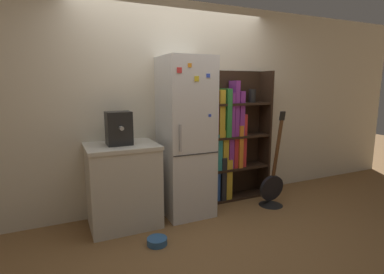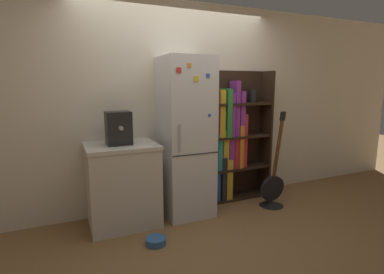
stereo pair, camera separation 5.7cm
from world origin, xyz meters
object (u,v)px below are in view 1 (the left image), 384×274
espresso_machine (119,128)px  pet_bowl (157,241)px  guitar (272,192)px  refrigerator (186,137)px  bookshelf (229,141)px

espresso_machine → pet_bowl: 1.25m
pet_bowl → guitar: bearing=10.5°
refrigerator → bookshelf: 0.77m
bookshelf → pet_bowl: (-1.31, -0.78, -0.78)m
refrigerator → bookshelf: size_ratio=1.08×
guitar → espresso_machine: bearing=171.7°
guitar → bookshelf: bearing=129.3°
bookshelf → guitar: 0.88m
bookshelf → guitar: bookshelf is taller
guitar → refrigerator: bearing=165.8°
refrigerator → bookshelf: bearing=13.8°
espresso_machine → guitar: size_ratio=0.29×
refrigerator → bookshelf: (0.73, 0.18, -0.13)m
bookshelf → espresso_machine: size_ratio=4.87×
espresso_machine → pet_bowl: (0.22, -0.59, -1.07)m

